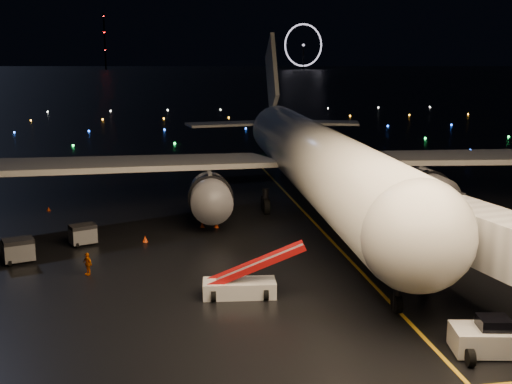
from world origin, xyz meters
TOP-DOWN VIEW (x-y plane):
  - ground at (0.00, 300.00)m, footprint 2000.00×2000.00m
  - lane_centre at (12.00, 15.00)m, footprint 0.25×80.00m
  - airliner at (12.78, 27.23)m, footprint 66.83×63.71m
  - pushback_tug at (14.76, -6.84)m, footprint 4.46×2.85m
  - belt_loader at (2.70, 3.26)m, footprint 7.03×2.45m
  - crew_c at (-7.45, 9.01)m, footprint 0.93×0.99m
  - safety_cone_0 at (2.78, 20.47)m, footprint 0.51×0.51m
  - safety_cone_1 at (1.51, 20.67)m, footprint 0.48×0.48m
  - safety_cone_2 at (-3.55, 16.75)m, footprint 0.62×0.62m
  - safety_cone_3 at (-13.35, 29.39)m, footprint 0.41×0.41m
  - ferris_wheel at (170.00, 720.00)m, footprint 49.33×16.80m
  - radio_mast at (-60.00, 740.00)m, footprint 1.80×1.80m
  - taxiway_lights at (0.00, 106.00)m, footprint 164.00×92.00m
  - baggage_cart_0 at (-8.58, 16.65)m, footprint 2.41×2.10m
  - baggage_cart_2 at (-12.85, 12.62)m, footprint 2.56×2.15m

SIDE VIEW (x-z plane):
  - ground at x=0.00m, z-range 0.00..0.00m
  - lane_centre at x=12.00m, z-range 0.00..0.02m
  - taxiway_lights at x=0.00m, z-range 0.00..0.36m
  - safety_cone_3 at x=-13.35m, z-range 0.00..0.46m
  - safety_cone_1 at x=1.51m, z-range 0.00..0.52m
  - safety_cone_0 at x=2.78m, z-range 0.00..0.52m
  - safety_cone_2 at x=-3.55m, z-range 0.00..0.55m
  - crew_c at x=-7.45m, z-range 0.00..1.64m
  - baggage_cart_0 at x=-8.58m, z-range 0.00..1.71m
  - baggage_cart_2 at x=-12.85m, z-range 0.00..1.85m
  - pushback_tug at x=14.76m, z-range 0.00..1.98m
  - belt_loader at x=2.70m, z-range 0.00..3.34m
  - airliner at x=12.78m, z-range 0.00..18.35m
  - ferris_wheel at x=170.00m, z-range 0.00..52.00m
  - radio_mast at x=-60.00m, z-range 0.00..64.00m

